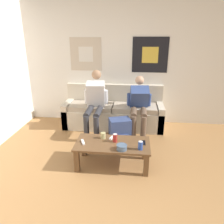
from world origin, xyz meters
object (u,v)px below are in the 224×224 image
coffee_table (113,147)px  pillar_candle (103,136)px  drink_can_red (115,138)px  game_controller_near_right (112,137)px  backpack (120,132)px  cell_phone (143,143)px  game_controller_near_left (83,142)px  person_seated_teen (139,104)px  drink_can_blue (140,145)px  person_seated_adult (95,101)px  couch (113,113)px  ceramic_bowl (122,147)px

coffee_table → pillar_candle: bearing=139.7°
drink_can_red → game_controller_near_right: (-0.06, 0.11, -0.05)m
backpack → cell_phone: size_ratio=3.44×
game_controller_near_left → game_controller_near_right: 0.45m
person_seated_teen → game_controller_near_left: person_seated_teen is taller
drink_can_blue → cell_phone: bearing=76.8°
person_seated_adult → game_controller_near_left: bearing=-89.0°
game_controller_near_left → game_controller_near_right: bearing=25.6°
backpack → cell_phone: backpack is taller
couch → game_controller_near_right: bearing=-85.2°
backpack → cell_phone: bearing=-58.5°
person_seated_teen → backpack: size_ratio=2.30×
person_seated_adult → drink_can_red: 1.18m
coffee_table → pillar_candle: (-0.16, 0.13, 0.11)m
drink_can_red → person_seated_teen: bearing=72.3°
coffee_table → backpack: 0.68m
pillar_candle → game_controller_near_right: pillar_candle is taller
person_seated_adult → backpack: person_seated_adult is taller
coffee_table → game_controller_near_right: 0.18m
backpack → game_controller_near_left: bearing=-124.9°
pillar_candle → cell_phone: (0.60, -0.09, -0.04)m
pillar_candle → cell_phone: bearing=-8.2°
couch → backpack: 0.81m
person_seated_adult → person_seated_teen: size_ratio=1.11×
drink_can_red → cell_phone: 0.42m
ceramic_bowl → game_controller_near_left: (-0.58, 0.14, -0.03)m
pillar_candle → drink_can_red: (0.19, -0.09, 0.02)m
person_seated_teen → game_controller_near_right: bearing=-112.4°
person_seated_teen → drink_can_blue: bearing=-89.3°
person_seated_teen → ceramic_bowl: 1.35m
couch → drink_can_blue: (0.53, -1.60, 0.14)m
drink_can_blue → person_seated_teen: bearing=90.7°
drink_can_blue → game_controller_near_left: bearing=172.7°
person_seated_adult → drink_can_blue: size_ratio=9.69×
backpack → drink_can_blue: bearing=-67.5°
drink_can_blue → game_controller_near_right: (-0.42, 0.30, -0.05)m
game_controller_near_right → couch: bearing=94.8°
ceramic_bowl → drink_can_blue: bearing=7.6°
pillar_candle → drink_can_blue: drink_can_blue is taller
cell_phone → game_controller_near_right: bearing=166.6°
person_seated_adult → game_controller_near_right: size_ratio=8.17×
ceramic_bowl → drink_can_red: bearing=117.1°
person_seated_teen → game_controller_near_right: person_seated_teen is taller
drink_can_red → game_controller_near_right: 0.14m
game_controller_near_right → person_seated_adult: bearing=114.6°
game_controller_near_left → game_controller_near_right: size_ratio=0.99×
coffee_table → game_controller_near_left: 0.44m
backpack → ceramic_bowl: bearing=-84.3°
couch → coffee_table: couch is taller
backpack → game_controller_near_left: (-0.49, -0.71, 0.15)m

